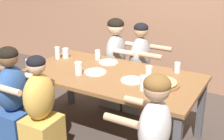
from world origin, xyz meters
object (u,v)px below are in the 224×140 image
drinking_glass_h (98,55)px  diner_far_center (140,72)px  drinking_glass_a (29,67)px  drinking_glass_d (143,83)px  empty_plate_c (132,80)px  drinking_glass_g (78,69)px  drinking_glass_b (57,53)px  empty_plate_b (108,62)px  diner_far_midleft (116,66)px  drinking_glass_c (149,71)px  pizza_board_main (163,83)px  drinking_glass_f (66,54)px  drinking_glass_e (177,68)px  diner_near_midleft (41,115)px  empty_plate_a (95,72)px  diner_near_left (14,104)px

drinking_glass_h → diner_far_center: 0.61m
drinking_glass_a → drinking_glass_d: bearing=7.7°
empty_plate_c → drinking_glass_g: drinking_glass_g is taller
drinking_glass_b → drinking_glass_d: drinking_glass_b is taller
empty_plate_b → diner_far_midleft: bearing=106.6°
drinking_glass_b → drinking_glass_c: drinking_glass_b is taller
pizza_board_main → drinking_glass_f: 1.35m
drinking_glass_a → drinking_glass_e: drinking_glass_a is taller
pizza_board_main → empty_plate_c: size_ratio=1.44×
drinking_glass_c → drinking_glass_d: (0.10, -0.36, 0.02)m
pizza_board_main → diner_near_midleft: 1.23m
drinking_glass_a → drinking_glass_g: size_ratio=1.01×
pizza_board_main → drinking_glass_c: drinking_glass_c is taller
drinking_glass_a → empty_plate_a: bearing=27.3°
empty_plate_c → drinking_glass_f: size_ratio=1.87×
empty_plate_c → diner_far_midleft: 0.98m
diner_far_midleft → diner_near_midleft: 1.41m
drinking_glass_d → diner_near_midleft: 1.04m
drinking_glass_d → diner_near_left: bearing=-157.4°
drinking_glass_e → drinking_glass_c: bearing=-136.3°
empty_plate_a → empty_plate_b: 0.34m
empty_plate_b → diner_far_midleft: diner_far_midleft is taller
pizza_board_main → diner_far_center: 0.94m
empty_plate_c → diner_far_center: bearing=107.9°
diner_near_left → diner_far_midleft: bearing=-16.7°
pizza_board_main → drinking_glass_g: (-0.88, -0.18, 0.04)m
drinking_glass_d → empty_plate_c: bearing=142.6°
drinking_glass_f → drinking_glass_g: size_ratio=0.85×
drinking_glass_a → diner_far_center: (0.83, 1.08, -0.28)m
drinking_glass_a → drinking_glass_c: size_ratio=1.37×
drinking_glass_a → diner_near_left: (0.07, -0.33, -0.29)m
pizza_board_main → drinking_glass_a: (-1.39, -0.37, 0.04)m
drinking_glass_c → drinking_glass_d: drinking_glass_d is taller
empty_plate_a → drinking_glass_e: 0.88m
drinking_glass_h → diner_near_left: (-0.37, -1.03, -0.28)m
diner_far_center → drinking_glass_c: bearing=32.0°
drinking_glass_f → diner_near_left: bearing=-89.9°
empty_plate_b → diner_far_midleft: size_ratio=0.19×
empty_plate_a → diner_near_midleft: bearing=-108.5°
pizza_board_main → drinking_glass_g: bearing=-168.7°
empty_plate_a → drinking_glass_g: bearing=-132.4°
drinking_glass_f → diner_near_midleft: (0.35, -0.90, -0.31)m
pizza_board_main → empty_plate_b: 0.84m
drinking_glass_h → empty_plate_b: bearing=-11.7°
drinking_glass_g → empty_plate_a: bearing=47.6°
empty_plate_c → drinking_glass_b: drinking_glass_b is taller
empty_plate_b → drinking_glass_d: (0.66, -0.50, 0.07)m
drinking_glass_c → diner_far_center: 0.69m
diner_far_midleft → diner_near_left: size_ratio=1.05×
diner_far_center → diner_near_midleft: size_ratio=1.06×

